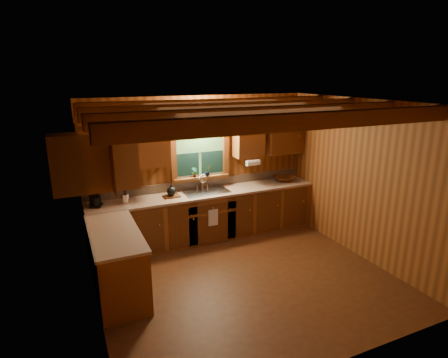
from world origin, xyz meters
name	(u,v)px	position (x,y,z in m)	size (l,w,h in m)	color
room	(247,197)	(0.00, 0.00, 1.30)	(4.20, 4.20, 4.20)	#4F2A13
ceiling_beams	(249,111)	(0.00, 0.00, 2.49)	(4.20, 2.54, 0.18)	brown
base_cabinets	(186,227)	(-0.49, 1.28, 0.43)	(4.20, 2.22, 0.86)	brown
countertop	(186,202)	(-0.48, 1.29, 0.88)	(4.20, 2.24, 0.04)	tan
backsplash	(200,184)	(0.00, 1.89, 0.98)	(4.20, 0.02, 0.16)	tan
dishwasher_panel	(137,252)	(-1.47, 0.68, 0.43)	(0.02, 0.60, 0.80)	white
upper_cabinets	(177,145)	(-0.56, 1.42, 1.84)	(4.19, 1.77, 0.78)	brown
window	(200,155)	(0.00, 1.87, 1.53)	(1.12, 0.08, 1.00)	brown
window_sill	(201,177)	(0.00, 1.82, 1.12)	(1.06, 0.14, 0.04)	brown
wall_sconce	(202,121)	(0.00, 1.75, 2.16)	(0.45, 0.21, 0.17)	black
paper_towel_roll	(253,163)	(0.92, 1.53, 1.37)	(0.11, 0.11, 0.27)	white
dish_towel	(213,218)	(0.00, 1.26, 0.52)	(0.18, 0.01, 0.30)	white
sink	(206,194)	(0.00, 1.60, 0.86)	(0.82, 0.48, 0.43)	silver
coffee_maker	(95,197)	(-1.90, 1.64, 1.05)	(0.17, 0.22, 0.30)	black
utensil_crock	(125,198)	(-1.44, 1.59, 0.99)	(0.12, 0.12, 0.35)	silver
cutting_board	(171,196)	(-0.65, 1.58, 0.91)	(0.28, 0.20, 0.02)	#532B11
teakettle	(171,191)	(-0.65, 1.58, 1.00)	(0.16, 0.16, 0.20)	black
wicker_basket	(284,179)	(1.69, 1.61, 0.95)	(0.40, 0.40, 0.10)	#48230C
potted_plant_left	(194,172)	(-0.14, 1.80, 1.23)	(0.10, 0.07, 0.19)	#532B11
potted_plant_right	(208,171)	(0.12, 1.79, 1.23)	(0.10, 0.08, 0.18)	#532B11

